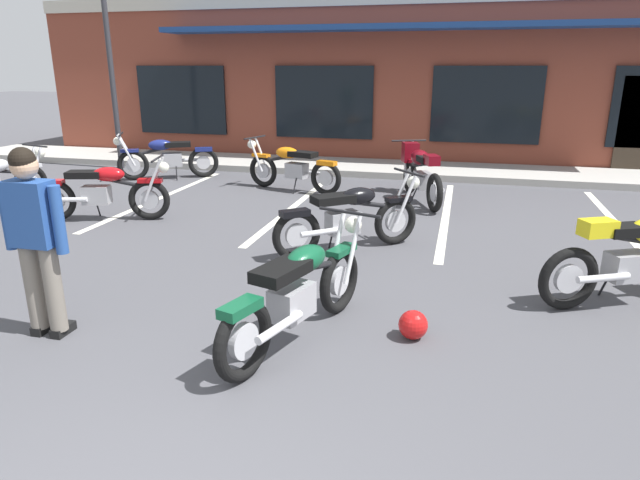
# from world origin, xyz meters

# --- Properties ---
(ground_plane) EXTENTS (80.00, 80.00, 0.00)m
(ground_plane) POSITION_xyz_m (0.00, 3.57, 0.00)
(ground_plane) COLOR #47474C
(sidewalk_kerb) EXTENTS (22.00, 1.80, 0.14)m
(sidewalk_kerb) POSITION_xyz_m (0.00, 11.00, 0.07)
(sidewalk_kerb) COLOR #A8A59E
(sidewalk_kerb) RESTS_ON ground_plane
(brick_storefront_building) EXTENTS (18.89, 6.22, 3.90)m
(brick_storefront_building) POSITION_xyz_m (0.00, 14.58, 1.96)
(brick_storefront_building) COLOR brown
(brick_storefront_building) RESTS_ON ground_plane
(painted_stall_lines) EXTENTS (7.74, 4.80, 0.01)m
(painted_stall_lines) POSITION_xyz_m (0.00, 7.40, 0.00)
(painted_stall_lines) COLOR silver
(painted_stall_lines) RESTS_ON ground_plane
(motorcycle_foreground_classic) EXTENTS (0.95, 2.05, 0.98)m
(motorcycle_foreground_classic) POSITION_xyz_m (0.19, 2.74, 0.46)
(motorcycle_foreground_classic) COLOR black
(motorcycle_foreground_classic) RESTS_ON ground_plane
(motorcycle_red_sportbike) EXTENTS (1.93, 1.24, 0.98)m
(motorcycle_red_sportbike) POSITION_xyz_m (-4.57, 9.02, 0.46)
(motorcycle_red_sportbike) COLOR black
(motorcycle_red_sportbike) RESTS_ON ground_plane
(motorcycle_black_cruiser) EXTENTS (1.73, 1.56, 0.98)m
(motorcycle_black_cruiser) POSITION_xyz_m (0.13, 5.23, 0.46)
(motorcycle_black_cruiser) COLOR black
(motorcycle_black_cruiser) RESTS_ON ground_plane
(motorcycle_blue_standard) EXTENTS (2.06, 0.93, 0.98)m
(motorcycle_blue_standard) POSITION_xyz_m (-3.86, 5.79, 0.46)
(motorcycle_blue_standard) COLOR black
(motorcycle_blue_standard) RESTS_ON ground_plane
(motorcycle_green_cafe_racer) EXTENTS (1.07, 2.01, 0.98)m
(motorcycle_green_cafe_racer) POSITION_xyz_m (0.76, 8.34, 0.53)
(motorcycle_green_cafe_racer) COLOR black
(motorcycle_green_cafe_racer) RESTS_ON ground_plane
(motorcycle_cream_vintage) EXTENTS (2.05, 0.93, 0.98)m
(motorcycle_cream_vintage) POSITION_xyz_m (-1.66, 8.55, 0.46)
(motorcycle_cream_vintage) COLOR black
(motorcycle_cream_vintage) RESTS_ON ground_plane
(person_in_shorts_foreground) EXTENTS (0.60, 0.28, 1.68)m
(person_in_shorts_foreground) POSITION_xyz_m (-2.00, 2.29, 0.95)
(person_in_shorts_foreground) COLOR black
(person_in_shorts_foreground) RESTS_ON ground_plane
(helmet_on_pavement) EXTENTS (0.26, 0.26, 0.26)m
(helmet_on_pavement) POSITION_xyz_m (1.15, 3.02, 0.13)
(helmet_on_pavement) COLOR #B71414
(helmet_on_pavement) RESTS_ON ground_plane
(parking_lot_lamp_post) EXTENTS (0.24, 0.76, 4.98)m
(parking_lot_lamp_post) POSITION_xyz_m (-6.28, 9.79, 3.22)
(parking_lot_lamp_post) COLOR #2D2D33
(parking_lot_lamp_post) RESTS_ON ground_plane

